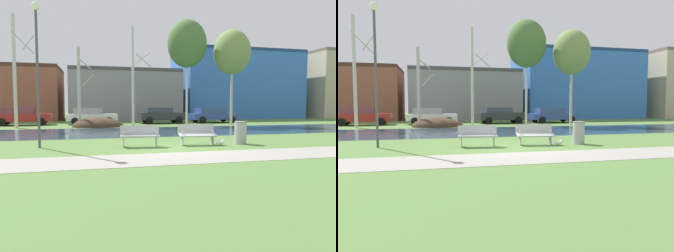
{
  "view_description": "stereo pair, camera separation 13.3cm",
  "coord_description": "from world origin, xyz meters",
  "views": [
    {
      "loc": [
        -3.03,
        -11.41,
        1.7
      ],
      "look_at": [
        0.16,
        1.52,
        0.78
      ],
      "focal_mm": 32.14,
      "sensor_mm": 36.0,
      "label": 1
    },
    {
      "loc": [
        -2.9,
        -11.44,
        1.7
      ],
      "look_at": [
        0.16,
        1.52,
        0.78
      ],
      "focal_mm": 32.14,
      "sensor_mm": 36.0,
      "label": 2
    }
  ],
  "objects": [
    {
      "name": "trash_bin",
      "position": [
        3.22,
        0.59,
        0.51
      ],
      "size": [
        0.54,
        0.54,
        0.99
      ],
      "color": "#999B9E",
      "rests_on": "ground"
    },
    {
      "name": "bench_left",
      "position": [
        -1.22,
        0.72,
        0.47
      ],
      "size": [
        1.65,
        0.71,
        0.87
      ],
      "color": "#9EA0A3",
      "rests_on": "ground"
    },
    {
      "name": "ground_plane",
      "position": [
        0.0,
        10.0,
        0.0
      ],
      "size": [
        120.0,
        120.0,
        0.0
      ],
      "primitive_type": "plane",
      "color": "#517538"
    },
    {
      "name": "parked_hatch_third_dark",
      "position": [
        3.11,
        16.09,
        0.79
      ],
      "size": [
        4.35,
        2.08,
        1.47
      ],
      "color": "#282B30",
      "rests_on": "ground"
    },
    {
      "name": "birch_left",
      "position": [
        -4.07,
        12.9,
        3.15
      ],
      "size": [
        1.26,
        2.06,
        6.16
      ],
      "color": "#BCB7A8",
      "rests_on": "ground"
    },
    {
      "name": "parked_wagon_fourth_blue",
      "position": [
        8.25,
        16.09,
        0.76
      ],
      "size": [
        4.7,
        2.26,
        1.44
      ],
      "color": "#2D4793",
      "rests_on": "ground"
    },
    {
      "name": "parked_sedan_second_white",
      "position": [
        -3.29,
        16.3,
        0.76
      ],
      "size": [
        4.44,
        2.07,
        1.43
      ],
      "color": "silver",
      "rests_on": "ground"
    },
    {
      "name": "building_brick_low",
      "position": [
        -12.18,
        26.1,
        3.01
      ],
      "size": [
        10.95,
        8.06,
        6.03
      ],
      "color": "brown",
      "rests_on": "ground"
    },
    {
      "name": "parked_van_nearest_red",
      "position": [
        -8.95,
        16.34,
        0.8
      ],
      "size": [
        4.59,
        2.07,
        1.53
      ],
      "color": "maroon",
      "rests_on": "ground"
    },
    {
      "name": "building_grey_warehouse",
      "position": [
        0.57,
        25.36,
        2.88
      ],
      "size": [
        12.27,
        9.02,
        5.76
      ],
      "color": "gray",
      "rests_on": "ground"
    },
    {
      "name": "building_blue_store",
      "position": [
        15.59,
        26.32,
        4.35
      ],
      "size": [
        15.57,
        9.21,
        8.7
      ],
      "color": "#3870C6",
      "rests_on": "ground"
    },
    {
      "name": "birch_center",
      "position": [
        4.73,
        13.29,
        6.88
      ],
      "size": [
        3.34,
        3.34,
        8.9
      ],
      "color": "beige",
      "rests_on": "ground"
    },
    {
      "name": "streetlamp",
      "position": [
        -5.15,
        1.39,
        3.77
      ],
      "size": [
        0.32,
        0.32,
        5.69
      ],
      "color": "#4C4C51",
      "rests_on": "ground"
    },
    {
      "name": "soil_mound",
      "position": [
        -2.72,
        12.9,
        0.0
      ],
      "size": [
        4.01,
        2.94,
        1.47
      ],
      "primitive_type": "ellipsoid",
      "color": "#423021",
      "rests_on": "ground"
    },
    {
      "name": "birch_center_left",
      "position": [
        0.08,
        12.6,
        4.01
      ],
      "size": [
        1.62,
        2.85,
        7.85
      ],
      "color": "beige",
      "rests_on": "ground"
    },
    {
      "name": "river_band",
      "position": [
        0.0,
        7.74,
        0.0
      ],
      "size": [
        80.0,
        7.13,
        0.01
      ],
      "primitive_type": "cube",
      "color": "#2D475B",
      "rests_on": "ground"
    },
    {
      "name": "bench_right",
      "position": [
        1.24,
        0.72,
        0.47
      ],
      "size": [
        1.65,
        0.71,
        0.87
      ],
      "color": "#9EA0A3",
      "rests_on": "ground"
    },
    {
      "name": "seagull",
      "position": [
        2.14,
        0.27,
        0.13
      ],
      "size": [
        0.43,
        0.16,
        0.26
      ],
      "color": "white",
      "rests_on": "ground"
    },
    {
      "name": "paved_path_strip",
      "position": [
        0.0,
        -2.22,
        0.01
      ],
      "size": [
        60.0,
        2.19,
        0.01
      ],
      "primitive_type": "cube",
      "color": "gray",
      "rests_on": "ground"
    },
    {
      "name": "birch_center_right",
      "position": [
        8.52,
        12.52,
        6.19
      ],
      "size": [
        3.15,
        3.15,
        8.1
      ],
      "color": "#BCB7A8",
      "rests_on": "ground"
    },
    {
      "name": "birch_far_left",
      "position": [
        -8.62,
        13.06,
        4.31
      ],
      "size": [
        1.58,
        2.87,
        8.37
      ],
      "color": "beige",
      "rests_on": "ground"
    }
  ]
}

